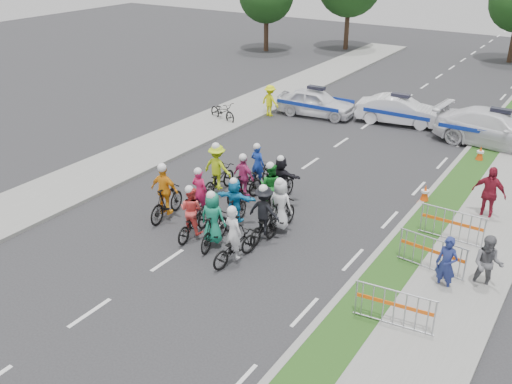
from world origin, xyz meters
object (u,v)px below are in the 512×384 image
Objects in this scene: barrier_2 at (452,227)px; parked_bike at (223,111)px; rider_3 at (166,197)px; rider_9 at (244,183)px; rider_11 at (281,181)px; barrier_1 at (432,256)px; police_car_0 at (316,103)px; marshal_hiviz at (270,101)px; cone_1 at (480,154)px; rider_8 at (271,193)px; spectator_0 at (446,264)px; rider_6 at (201,200)px; rider_1 at (214,224)px; police_car_1 at (399,110)px; rider_7 at (281,211)px; rider_2 at (192,217)px; police_car_2 at (498,129)px; cone_0 at (425,194)px; rider_0 at (234,243)px; rider_10 at (218,173)px; barrier_0 at (394,310)px; rider_12 at (258,172)px; spectator_2 at (489,194)px; spectator_1 at (488,264)px; rider_4 at (264,217)px.

parked_bike is (-13.11, 6.11, -0.07)m from barrier_2.
rider_3 is 1.09× the size of rider_9.
barrier_1 is (5.95, -1.78, -0.18)m from rider_11.
marshal_hiviz is at bearing 116.95° from police_car_0.
rider_8 is at bearing -120.10° from cone_1.
rider_6 is at bearing -169.32° from spectator_0.
spectator_0 is (7.57, -1.64, 0.09)m from rider_9.
rider_8 reaches higher than cone_1.
rider_1 is 14.61m from police_car_1.
rider_11 is at bearing -60.58° from rider_7.
rider_2 is 2.61× the size of cone_1.
rider_8 is at bearing -168.92° from barrier_2.
police_car_1 reaches higher than barrier_1.
cone_0 is at bearing 178.62° from police_car_2.
cone_0 is at bearing -109.29° from rider_0.
marshal_hiviz is 10.73m from cone_1.
spectator_0 is at bearing -105.70° from parked_bike.
rider_10 is 2.83× the size of cone_1.
parked_bike is (-8.30, 8.33, -0.25)m from rider_7.
rider_10 is 2.83× the size of cone_0.
police_car_2 is at bearing -116.59° from rider_11.
barrier_0 is at bearing -177.79° from rider_0.
rider_12 reaches higher than police_car_2.
cone_0 is at bearing -176.62° from spectator_2.
police_car_1 is (0.44, 10.74, -0.06)m from rider_11.
rider_9 is 0.98× the size of parked_bike.
rider_7 is 1.08× the size of rider_12.
rider_12 reaches higher than cone_1.
marshal_hiviz is at bearing -68.48° from rider_8.
rider_8 is 1.01× the size of parked_bike.
rider_0 is 0.95× the size of rider_10.
rider_8 is at bearing -105.00° from rider_1.
rider_7 is 1.03× the size of rider_9.
rider_2 reaches higher than parked_bike.
marshal_hiviz is 2.58m from parked_bike.
rider_7 is 12.37m from marshal_hiviz.
cone_1 is 12.32m from parked_bike.
police_car_1 is (0.54, 14.60, -0.05)m from rider_1.
police_car_1 is at bearing -43.04° from parked_bike.
rider_9 is at bearing -83.33° from rider_1.
rider_11 is at bearing 168.06° from police_car_1.
spectator_1 is 9.80m from cone_1.
rider_4 is 0.99× the size of rider_8.
rider_7 reaches higher than rider_8.
police_car_0 is at bearing -68.19° from rider_11.
rider_4 is (-0.00, 1.66, 0.11)m from rider_0.
rider_6 is 7.91m from cone_0.
cone_1 is (3.95, 9.65, -0.40)m from rider_7.
parked_bike is (-13.67, 8.75, -0.31)m from spectator_0.
police_car_0 is (-2.00, 12.21, 0.09)m from rider_6.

